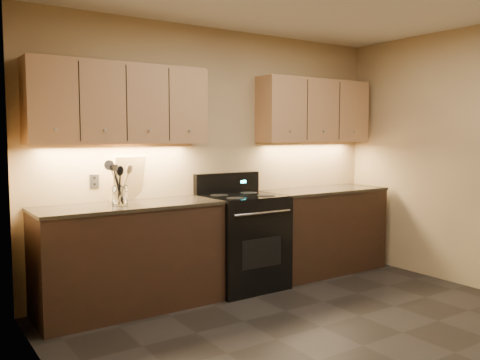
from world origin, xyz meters
name	(u,v)px	position (x,y,z in m)	size (l,w,h in m)	color
floor	(363,346)	(0.00, 0.00, 0.00)	(4.00, 4.00, 0.00)	black
wall_back	(218,157)	(0.00, 2.00, 1.30)	(4.00, 0.04, 2.60)	tan
wall_left	(83,182)	(-2.00, 0.00, 1.30)	(0.04, 4.00, 2.60)	tan
counter_left	(130,257)	(-1.10, 1.70, 0.47)	(1.62, 0.62, 0.93)	black
counter_right	(322,230)	(1.18, 1.70, 0.47)	(1.46, 0.62, 0.93)	black
stove	(242,240)	(0.08, 1.68, 0.48)	(0.76, 0.68, 1.14)	black
upper_cab_left	(120,104)	(-1.10, 1.85, 1.80)	(1.60, 0.30, 0.70)	#A67B53
upper_cab_right	(314,111)	(1.18, 1.85, 1.80)	(1.44, 0.30, 0.70)	#A67B53
outlet_plate	(94,181)	(-1.30, 1.99, 1.12)	(0.09, 0.01, 0.12)	#B2B5BA
utensil_crock	(120,196)	(-1.18, 1.71, 1.01)	(0.16, 0.16, 0.17)	white
cutting_board	(128,178)	(-1.00, 1.94, 1.13)	(0.33, 0.02, 0.42)	tan
wooden_spoon	(117,183)	(-1.20, 1.69, 1.12)	(0.06, 0.06, 0.34)	tan
black_spoon	(119,185)	(-1.18, 1.72, 1.10)	(0.06, 0.06, 0.31)	black
black_turner	(122,183)	(-1.16, 1.69, 1.12)	(0.08, 0.08, 0.35)	black
steel_spatula	(122,183)	(-1.15, 1.71, 1.12)	(0.08, 0.08, 0.34)	silver
steel_skimmer	(124,181)	(-1.14, 1.69, 1.13)	(0.09, 0.09, 0.37)	silver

